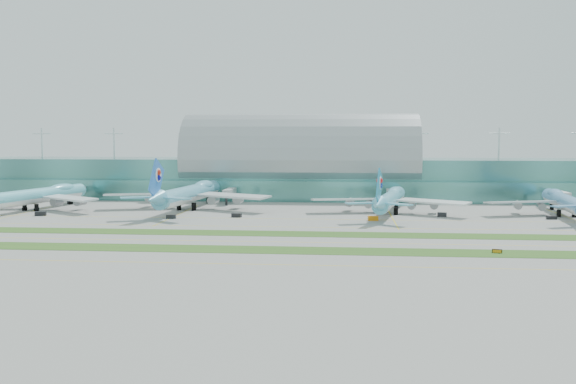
# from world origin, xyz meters

# --- Properties ---
(ground) EXTENTS (700.00, 700.00, 0.00)m
(ground) POSITION_xyz_m (0.00, 0.00, 0.00)
(ground) COLOR gray
(ground) RESTS_ON ground
(terminal) EXTENTS (340.00, 69.10, 36.00)m
(terminal) POSITION_xyz_m (0.01, 128.79, 14.23)
(terminal) COLOR #3D7A75
(terminal) RESTS_ON ground
(grass_strip_near) EXTENTS (420.00, 12.00, 0.08)m
(grass_strip_near) POSITION_xyz_m (0.00, -28.00, 0.04)
(grass_strip_near) COLOR #2D591E
(grass_strip_near) RESTS_ON ground
(grass_strip_far) EXTENTS (420.00, 12.00, 0.08)m
(grass_strip_far) POSITION_xyz_m (0.00, 2.00, 0.04)
(grass_strip_far) COLOR #2D591E
(grass_strip_far) RESTS_ON ground
(taxiline_a) EXTENTS (420.00, 0.35, 0.01)m
(taxiline_a) POSITION_xyz_m (0.00, -48.00, 0.01)
(taxiline_a) COLOR yellow
(taxiline_a) RESTS_ON ground
(taxiline_b) EXTENTS (420.00, 0.35, 0.01)m
(taxiline_b) POSITION_xyz_m (0.00, -14.00, 0.01)
(taxiline_b) COLOR yellow
(taxiline_b) RESTS_ON ground
(taxiline_c) EXTENTS (420.00, 0.35, 0.01)m
(taxiline_c) POSITION_xyz_m (0.00, 18.00, 0.01)
(taxiline_c) COLOR yellow
(taxiline_c) RESTS_ON ground
(taxiline_d) EXTENTS (420.00, 0.35, 0.01)m
(taxiline_d) POSITION_xyz_m (0.00, 40.00, 0.01)
(taxiline_d) COLOR yellow
(taxiline_d) RESTS_ON ground
(airliner_a) EXTENTS (65.51, 75.36, 20.89)m
(airliner_a) POSITION_xyz_m (-108.77, 60.68, 6.44)
(airliner_a) COLOR #60C2D5
(airliner_a) RESTS_ON ground
(airliner_b) EXTENTS (74.30, 84.71, 23.30)m
(airliner_b) POSITION_xyz_m (-43.96, 69.20, 7.19)
(airliner_b) COLOR #60B5D4
(airliner_b) RESTS_ON ground
(airliner_c) EXTENTS (63.50, 72.95, 20.19)m
(airliner_c) POSITION_xyz_m (41.38, 61.30, 6.23)
(airliner_c) COLOR #65C1DF
(airliner_c) RESTS_ON ground
(airliner_d) EXTENTS (62.64, 71.41, 19.65)m
(airliner_d) POSITION_xyz_m (109.68, 59.40, 6.06)
(airliner_d) COLOR #5F9BD2
(airliner_d) RESTS_ON ground
(gse_b) EXTENTS (4.55, 3.01, 1.68)m
(gse_b) POSITION_xyz_m (-97.47, 40.62, 0.84)
(gse_b) COLOR black
(gse_b) RESTS_ON ground
(gse_c) EXTENTS (3.88, 2.34, 1.48)m
(gse_c) POSITION_xyz_m (-43.38, 36.63, 0.74)
(gse_c) COLOR black
(gse_c) RESTS_ON ground
(gse_d) EXTENTS (3.99, 2.38, 1.52)m
(gse_d) POSITION_xyz_m (-19.08, 43.10, 0.76)
(gse_d) COLOR black
(gse_d) RESTS_ON ground
(gse_e) EXTENTS (3.96, 2.20, 1.71)m
(gse_e) POSITION_xyz_m (33.55, 37.76, 0.86)
(gse_e) COLOR orange
(gse_e) RESTS_ON ground
(gse_f) EXTENTS (3.76, 2.63, 1.69)m
(gse_f) POSITION_xyz_m (60.94, 51.47, 0.85)
(gse_f) COLOR black
(gse_f) RESTS_ON ground
(gse_g) EXTENTS (3.85, 2.36, 1.31)m
(gse_g) POSITION_xyz_m (101.34, 47.71, 0.66)
(gse_g) COLOR black
(gse_g) RESTS_ON ground
(taxiway_sign_east) EXTENTS (2.60, 1.01, 1.11)m
(taxiway_sign_east) POSITION_xyz_m (64.11, -27.24, 0.55)
(taxiway_sign_east) COLOR black
(taxiway_sign_east) RESTS_ON ground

